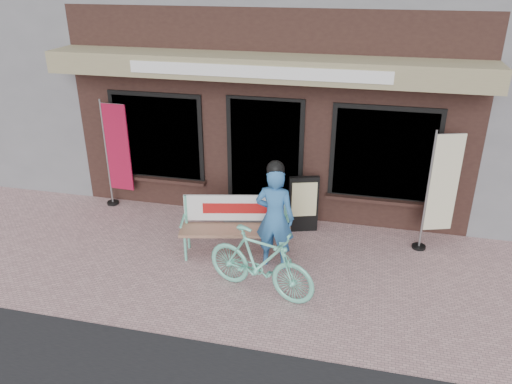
% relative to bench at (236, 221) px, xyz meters
% --- Properties ---
extents(ground, '(70.00, 70.00, 0.00)m').
position_rel_bench_xyz_m(ground, '(0.17, -0.64, -0.55)').
color(ground, '#C19394').
rests_on(ground, ground).
extents(storefront, '(7.00, 6.77, 6.00)m').
position_rel_bench_xyz_m(storefront, '(0.17, 4.32, 2.44)').
color(storefront, black).
rests_on(storefront, ground).
extents(bench, '(1.78, 0.81, 0.93)m').
position_rel_bench_xyz_m(bench, '(0.00, 0.00, 0.00)').
color(bench, '#70DBBB').
rests_on(bench, ground).
extents(person, '(0.61, 0.42, 1.70)m').
position_rel_bench_xyz_m(person, '(0.67, -0.24, 0.29)').
color(person, '#326DAD').
rests_on(person, ground).
extents(bicycle, '(1.70, 0.91, 0.98)m').
position_rel_bench_xyz_m(bicycle, '(0.62, -0.99, -0.06)').
color(bicycle, '#70DBBB').
rests_on(bicycle, ground).
extents(nobori_red, '(0.60, 0.23, 2.05)m').
position_rel_bench_xyz_m(nobori_red, '(-2.57, 1.13, 0.51)').
color(nobori_red, gray).
rests_on(nobori_red, ground).
extents(nobori_cream, '(0.59, 0.30, 2.00)m').
position_rel_bench_xyz_m(nobori_cream, '(3.05, 0.84, 0.48)').
color(nobori_cream, gray).
rests_on(nobori_cream, ground).
extents(menu_stand, '(0.50, 0.25, 1.00)m').
position_rel_bench_xyz_m(menu_stand, '(0.93, 0.94, -0.03)').
color(menu_stand, black).
rests_on(menu_stand, ground).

